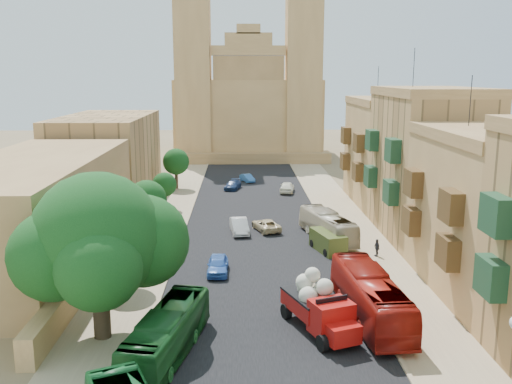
{
  "coord_description": "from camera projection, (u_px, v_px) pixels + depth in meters",
  "views": [
    {
      "loc": [
        -1.46,
        -26.9,
        14.94
      ],
      "look_at": [
        0.0,
        26.0,
        4.0
      ],
      "focal_mm": 40.0,
      "sensor_mm": 36.0,
      "label": 1
    }
  ],
  "objects": [
    {
      "name": "kerb_east",
      "position": [
        322.0,
        221.0,
        58.95
      ],
      "size": [
        0.25,
        140.0,
        0.12
      ],
      "primitive_type": "cube",
      "color": "tan",
      "rests_on": "ground"
    },
    {
      "name": "townhouse_b",
      "position": [
        492.0,
        211.0,
        39.46
      ],
      "size": [
        9.0,
        14.0,
        14.9
      ],
      "color": "#AC824E",
      "rests_on": "ground"
    },
    {
      "name": "west_building_low",
      "position": [
        35.0,
        211.0,
        45.69
      ],
      "size": [
        10.0,
        28.0,
        8.4
      ],
      "primitive_type": "cube",
      "color": "olive",
      "rests_on": "ground"
    },
    {
      "name": "car_white_a",
      "position": [
        239.0,
        226.0,
        54.56
      ],
      "size": [
        2.0,
        4.46,
        1.42
      ],
      "primitive_type": "imported",
      "rotation": [
        0.0,
        0.0,
        0.12
      ],
      "color": "silver",
      "rests_on": "ground"
    },
    {
      "name": "street_tree_c",
      "position": [
        164.0,
        185.0,
        63.8
      ],
      "size": [
        2.74,
        2.74,
        4.22
      ],
      "color": "#37291B",
      "rests_on": "ground"
    },
    {
      "name": "west_wall",
      "position": [
        111.0,
        243.0,
        48.46
      ],
      "size": [
        1.0,
        40.0,
        1.8
      ],
      "primitive_type": "cube",
      "color": "#AC824E",
      "rests_on": "ground"
    },
    {
      "name": "car_cream",
      "position": [
        266.0,
        225.0,
        55.42
      ],
      "size": [
        3.11,
        4.53,
        1.15
      ],
      "primitive_type": "imported",
      "rotation": [
        0.0,
        0.0,
        3.46
      ],
      "color": "beige",
      "rests_on": "ground"
    },
    {
      "name": "pedestrian_a",
      "position": [
        390.0,
        312.0,
        34.35
      ],
      "size": [
        0.73,
        0.56,
        1.79
      ],
      "primitive_type": "imported",
      "rotation": [
        0.0,
        0.0,
        3.36
      ],
      "color": "#242327",
      "rests_on": "ground"
    },
    {
      "name": "street_tree_d",
      "position": [
        176.0,
        162.0,
        75.39
      ],
      "size": [
        3.49,
        3.49,
        5.37
      ],
      "color": "#37291B",
      "rests_on": "ground"
    },
    {
      "name": "bus_green_north",
      "position": [
        167.0,
        334.0,
        30.5
      ],
      "size": [
        4.13,
        9.62,
        2.61
      ],
      "primitive_type": "imported",
      "rotation": [
        0.0,
        0.0,
        -0.21
      ],
      "color": "#17541F",
      "rests_on": "ground"
    },
    {
      "name": "townhouse_c",
      "position": [
        428.0,
        163.0,
        52.91
      ],
      "size": [
        9.0,
        14.0,
        17.4
      ],
      "color": "tan",
      "rests_on": "ground"
    },
    {
      "name": "church",
      "position": [
        248.0,
        105.0,
        104.43
      ],
      "size": [
        28.0,
        22.5,
        36.3
      ],
      "color": "#AC824E",
      "rests_on": "ground"
    },
    {
      "name": "car_dkblue",
      "position": [
        233.0,
        185.0,
        75.48
      ],
      "size": [
        2.57,
        4.25,
        1.15
      ],
      "primitive_type": "imported",
      "rotation": [
        0.0,
        0.0,
        -0.26
      ],
      "color": "navy",
      "rests_on": "ground"
    },
    {
      "name": "bus_cream_east",
      "position": [
        327.0,
        226.0,
        52.27
      ],
      "size": [
        4.4,
        9.52,
        2.58
      ],
      "primitive_type": "imported",
      "rotation": [
        0.0,
        0.0,
        3.39
      ],
      "color": "#BFB095",
      "rests_on": "ground"
    },
    {
      "name": "olive_pickup",
      "position": [
        328.0,
        242.0,
        48.98
      ],
      "size": [
        2.86,
        4.45,
        1.7
      ],
      "color": "#404C1C",
      "rests_on": "ground"
    },
    {
      "name": "car_white_b",
      "position": [
        287.0,
        187.0,
        73.42
      ],
      "size": [
        2.32,
        4.39,
        1.42
      ],
      "primitive_type": "imported",
      "rotation": [
        0.0,
        0.0,
        2.98
      ],
      "color": "white",
      "rests_on": "ground"
    },
    {
      "name": "west_building_mid",
      "position": [
        108.0,
        156.0,
        70.98
      ],
      "size": [
        10.0,
        22.0,
        10.0
      ],
      "primitive_type": "cube",
      "color": "tan",
      "rests_on": "ground"
    },
    {
      "name": "kerb_west",
      "position": [
        187.0,
        222.0,
        58.57
      ],
      "size": [
        0.25,
        140.0,
        0.12
      ],
      "primitive_type": "cube",
      "color": "tan",
      "rests_on": "ground"
    },
    {
      "name": "car_blue_a",
      "position": [
        218.0,
        265.0,
        43.53
      ],
      "size": [
        1.6,
        3.93,
        1.33
      ],
      "primitive_type": "imported",
      "rotation": [
        0.0,
        0.0,
        -0.01
      ],
      "color": "#376AC3",
      "rests_on": "ground"
    },
    {
      "name": "ficus_tree",
      "position": [
        99.0,
        242.0,
        31.91
      ],
      "size": [
        9.71,
        8.93,
        9.71
      ],
      "color": "#37291B",
      "rests_on": "ground"
    },
    {
      "name": "bus_red_east",
      "position": [
        370.0,
        297.0,
        35.15
      ],
      "size": [
        3.24,
        10.88,
        2.99
      ],
      "primitive_type": "imported",
      "rotation": [
        0.0,
        0.0,
        3.21
      ],
      "color": "#9C170F",
      "rests_on": "ground"
    },
    {
      "name": "pedestrian_c",
      "position": [
        377.0,
        248.0,
        47.6
      ],
      "size": [
        0.53,
        0.92,
        1.48
      ],
      "primitive_type": "imported",
      "rotation": [
        0.0,
        0.0,
        4.91
      ],
      "color": "#2C2C32",
      "rests_on": "ground"
    },
    {
      "name": "sidewalk_east",
      "position": [
        346.0,
        221.0,
        59.03
      ],
      "size": [
        5.0,
        140.0,
        0.01
      ],
      "primitive_type": "cube",
      "color": "tan",
      "rests_on": "ground"
    },
    {
      "name": "car_blue_b",
      "position": [
        247.0,
        178.0,
        80.73
      ],
      "size": [
        2.29,
        3.47,
        1.08
      ],
      "primitive_type": "imported",
      "rotation": [
        0.0,
        0.0,
        0.38
      ],
      "color": "#3572BE",
      "rests_on": "ground"
    },
    {
      "name": "road_surface",
      "position": [
        255.0,
        222.0,
        58.77
      ],
      "size": [
        14.0,
        140.0,
        0.01
      ],
      "primitive_type": "cube",
      "color": "black",
      "rests_on": "ground"
    },
    {
      "name": "sidewalk_west",
      "position": [
        163.0,
        223.0,
        58.51
      ],
      "size": [
        5.0,
        140.0,
        0.01
      ],
      "primitive_type": "cube",
      "color": "tan",
      "rests_on": "ground"
    },
    {
      "name": "ground",
      "position": [
        270.0,
        370.0,
        29.4
      ],
      "size": [
        260.0,
        260.0,
        0.0
      ],
      "primitive_type": "plane",
      "color": "brown"
    },
    {
      "name": "street_tree_b",
      "position": [
        147.0,
        200.0,
        51.87
      ],
      "size": [
        3.61,
        3.61,
        5.56
      ],
      "color": "#37291B",
      "rests_on": "ground"
    },
    {
      "name": "street_tree_a",
      "position": [
        120.0,
        238.0,
        40.14
      ],
      "size": [
        3.55,
        3.55,
        5.46
      ],
      "color": "#37291B",
      "rests_on": "ground"
    },
    {
      "name": "red_truck",
      "position": [
        320.0,
        306.0,
        33.52
      ],
      "size": [
        4.33,
        6.6,
        3.65
      ],
      "color": "#B6110E",
      "rests_on": "ground"
    },
    {
      "name": "townhouse_d",
      "position": [
        389.0,
        151.0,
        66.76
      ],
      "size": [
        9.0,
        14.0,
        15.9
      ],
      "color": "#AC824E",
      "rests_on": "ground"
    }
  ]
}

